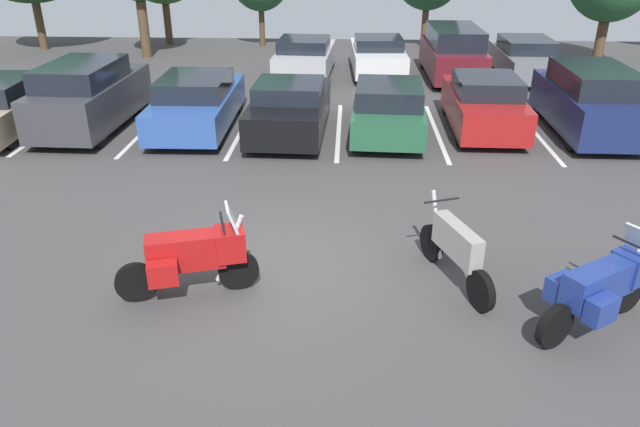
# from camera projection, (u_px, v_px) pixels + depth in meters

# --- Properties ---
(ground) EXTENTS (44.00, 44.00, 0.10)m
(ground) POSITION_uv_depth(u_px,v_px,m) (276.00, 266.00, 10.28)
(ground) COLOR #423F3F
(motorcycle_touring) EXTENTS (2.14, 1.07, 1.45)m
(motorcycle_touring) POSITION_uv_depth(u_px,v_px,m) (192.00, 255.00, 9.14)
(motorcycle_touring) COLOR black
(motorcycle_touring) RESTS_ON ground
(motorcycle_second) EXTENTS (0.95, 2.10, 1.27)m
(motorcycle_second) POSITION_uv_depth(u_px,v_px,m) (456.00, 250.00, 9.48)
(motorcycle_second) COLOR black
(motorcycle_second) RESTS_ON ground
(motorcycle_third) EXTENTS (1.94, 1.40, 1.41)m
(motorcycle_third) POSITION_uv_depth(u_px,v_px,m) (602.00, 286.00, 8.40)
(motorcycle_third) COLOR black
(motorcycle_third) RESTS_ON ground
(parking_stripes) EXTENTS (21.89, 5.12, 0.01)m
(parking_stripes) POSITION_uv_depth(u_px,v_px,m) (243.00, 129.00, 16.95)
(parking_stripes) COLOR silver
(parking_stripes) RESTS_ON ground
(car_tan) EXTENTS (2.18, 4.95, 1.46)m
(car_tan) POSITION_uv_depth(u_px,v_px,m) (2.00, 105.00, 16.57)
(car_tan) COLOR tan
(car_tan) RESTS_ON ground
(car_charcoal) EXTENTS (1.96, 4.69, 1.90)m
(car_charcoal) POSITION_uv_depth(u_px,v_px,m) (89.00, 96.00, 16.56)
(car_charcoal) COLOR #38383D
(car_charcoal) RESTS_ON ground
(car_blue) EXTENTS (2.00, 4.83, 1.51)m
(car_blue) POSITION_uv_depth(u_px,v_px,m) (197.00, 103.00, 16.68)
(car_blue) COLOR #2D519E
(car_blue) RESTS_ON ground
(car_black) EXTENTS (2.05, 4.52, 1.46)m
(car_black) POSITION_uv_depth(u_px,v_px,m) (290.00, 108.00, 16.29)
(car_black) COLOR black
(car_black) RESTS_ON ground
(car_green) EXTENTS (2.07, 4.55, 1.47)m
(car_green) POSITION_uv_depth(u_px,v_px,m) (388.00, 108.00, 16.24)
(car_green) COLOR #235638
(car_green) RESTS_ON ground
(car_red) EXTENTS (1.85, 4.23, 1.53)m
(car_red) POSITION_uv_depth(u_px,v_px,m) (484.00, 104.00, 16.54)
(car_red) COLOR maroon
(car_red) RESTS_ON ground
(car_navy) EXTENTS (1.92, 4.69, 1.82)m
(car_navy) POSITION_uv_depth(u_px,v_px,m) (589.00, 101.00, 16.26)
(car_navy) COLOR navy
(car_navy) RESTS_ON ground
(car_far_silver) EXTENTS (2.16, 4.36, 1.45)m
(car_far_silver) POSITION_uv_depth(u_px,v_px,m) (305.00, 57.00, 22.49)
(car_far_silver) COLOR #B7B7BC
(car_far_silver) RESTS_ON ground
(car_far_white) EXTENTS (2.08, 4.39, 1.42)m
(car_far_white) POSITION_uv_depth(u_px,v_px,m) (378.00, 56.00, 22.78)
(car_far_white) COLOR white
(car_far_white) RESTS_ON ground
(car_far_maroon) EXTENTS (1.90, 4.75, 1.88)m
(car_far_maroon) POSITION_uv_depth(u_px,v_px,m) (453.00, 53.00, 22.04)
(car_far_maroon) COLOR maroon
(car_far_maroon) RESTS_ON ground
(car_far_grey) EXTENTS (1.89, 4.86, 1.44)m
(car_far_grey) POSITION_uv_depth(u_px,v_px,m) (524.00, 58.00, 22.38)
(car_far_grey) COLOR slate
(car_far_grey) RESTS_ON ground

